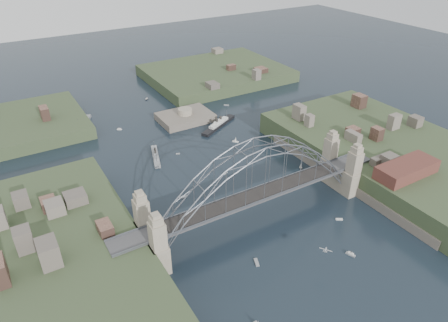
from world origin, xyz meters
TOP-DOWN VIEW (x-y plane):
  - ground at (0.00, 0.00)m, footprint 500.00×500.00m
  - bridge at (0.00, 0.00)m, footprint 84.00×13.80m
  - shore_west at (-57.32, 0.00)m, footprint 50.50×90.00m
  - shore_east at (57.32, 0.00)m, footprint 50.50×90.00m
  - headland_nw at (-55.00, 95.00)m, footprint 60.00×45.00m
  - headland_ne at (50.00, 110.00)m, footprint 70.00×55.00m
  - fort_island at (12.00, 70.00)m, footprint 22.00×16.00m
  - wharf_shed at (44.00, -14.00)m, footprint 20.00×8.00m
  - finger_pier at (39.00, -28.00)m, footprint 4.00×22.00m
  - naval_cruiser_near at (-11.19, 47.12)m, footprint 6.46×15.22m
  - naval_cruiser_far at (-26.75, 87.33)m, footprint 10.41×15.70m
  - ocean_liner at (21.23, 57.70)m, footprint 20.35×12.83m
  - aeroplane at (2.79, -24.37)m, footprint 1.96×2.73m
  - small_boat_a at (-13.59, 19.98)m, footprint 2.76×1.13m
  - small_boat_b at (4.71, 25.15)m, footprint 1.84×1.07m
  - small_boat_c at (-9.98, -14.44)m, footprint 1.80×2.85m
  - small_boat_d at (19.80, 42.45)m, footprint 2.10×2.38m
  - small_boat_e at (-35.79, 50.38)m, footprint 4.21×2.13m
  - small_boat_f at (-3.29, 45.28)m, footprint 1.52×0.99m
  - small_boat_g at (12.20, -24.51)m, footprint 1.54×2.57m
  - small_boat_h at (-15.15, 75.69)m, footprint 1.98×1.70m
  - small_boat_i at (28.82, 14.67)m, footprint 2.00×2.27m
  - small_boat_k at (6.53, 100.48)m, footprint 1.94×1.86m
  - small_boat_l at (-36.58, 31.06)m, footprint 2.96×1.80m
  - small_boat_m at (19.97, -12.62)m, footprint 1.97×1.61m
  - small_boat_n at (35.36, 74.83)m, footprint 2.32×2.14m

SIDE VIEW (x-z plane):
  - fort_island at x=12.00m, z-range -5.04..4.36m
  - ground at x=0.00m, z-range 0.00..0.00m
  - small_boat_a at x=-13.59m, z-range -0.08..0.38m
  - small_boat_b at x=4.71m, z-range -0.08..0.38m
  - small_boat_c at x=-9.98m, z-range -0.08..0.38m
  - small_boat_f at x=-3.29m, z-range -0.08..0.38m
  - small_boat_m at x=19.97m, z-range -0.08..0.38m
  - small_boat_n at x=35.36m, z-range -0.08..0.38m
  - small_boat_e at x=-35.79m, z-range -0.43..0.99m
  - small_boat_l at x=-36.58m, z-range -0.43..0.99m
  - small_boat_g at x=12.20m, z-range -0.43..1.00m
  - small_boat_k at x=6.53m, z-range -0.42..1.00m
  - small_boat_h at x=-15.15m, z-range -0.42..1.00m
  - headland_nw at x=-55.00m, z-range -4.00..5.00m
  - finger_pier at x=39.00m, z-range 0.00..1.40m
  - naval_cruiser_near at x=-11.19m, z-range -1.58..3.01m
  - headland_ne at x=50.00m, z-range -4.00..5.50m
  - ocean_liner at x=21.23m, z-range -1.82..3.46m
  - small_boat_d at x=19.80m, z-range -0.32..2.05m
  - naval_cruiser_far at x=-26.75m, z-range -1.95..3.72m
  - small_boat_i at x=28.82m, z-range -0.30..2.07m
  - shore_west at x=-57.32m, z-range -4.03..7.97m
  - shore_east at x=57.32m, z-range -4.03..7.97m
  - aeroplane at x=2.79m, z-range 5.83..6.29m
  - wharf_shed at x=44.00m, z-range 8.00..12.00m
  - bridge at x=0.00m, z-range 0.02..24.62m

